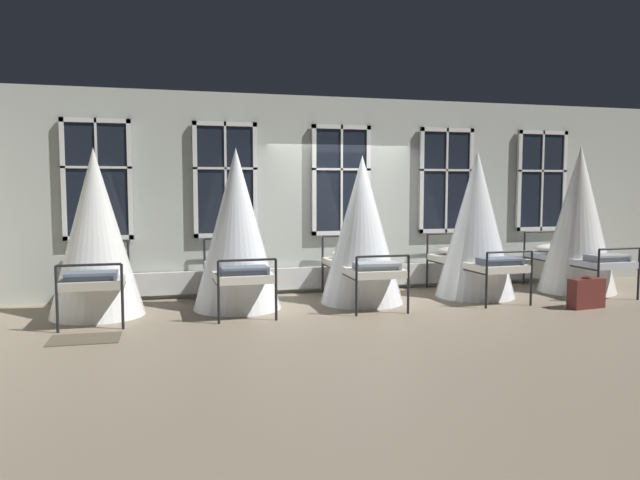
{
  "coord_description": "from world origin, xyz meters",
  "views": [
    {
      "loc": [
        -3.13,
        -9.08,
        1.79
      ],
      "look_at": [
        -0.68,
        -0.13,
        0.99
      ],
      "focal_mm": 34.59,
      "sensor_mm": 36.0,
      "label": 1
    }
  ],
  "objects_px": {
    "cot_first": "(96,235)",
    "cot_third": "(362,232)",
    "cot_fourth": "(476,226)",
    "suitcase_dark": "(586,293)",
    "cot_second": "(237,231)",
    "cot_fifth": "(578,221)"
  },
  "relations": [
    {
      "from": "cot_first",
      "to": "cot_second",
      "type": "xyz_separation_m",
      "value": [
        1.95,
        -0.01,
        0.02
      ]
    },
    {
      "from": "cot_first",
      "to": "cot_fifth",
      "type": "height_order",
      "value": "cot_fifth"
    },
    {
      "from": "cot_fourth",
      "to": "cot_first",
      "type": "bearing_deg",
      "value": 88.65
    },
    {
      "from": "cot_fifth",
      "to": "suitcase_dark",
      "type": "bearing_deg",
      "value": 146.46
    },
    {
      "from": "cot_fourth",
      "to": "suitcase_dark",
      "type": "relative_size",
      "value": 4.11
    },
    {
      "from": "cot_third",
      "to": "cot_fourth",
      "type": "distance_m",
      "value": 1.98
    },
    {
      "from": "cot_first",
      "to": "cot_third",
      "type": "height_order",
      "value": "cot_first"
    },
    {
      "from": "cot_third",
      "to": "cot_fourth",
      "type": "height_order",
      "value": "cot_fourth"
    },
    {
      "from": "cot_first",
      "to": "cot_third",
      "type": "bearing_deg",
      "value": -90.29
    },
    {
      "from": "cot_fourth",
      "to": "cot_fifth",
      "type": "bearing_deg",
      "value": -92.54
    },
    {
      "from": "cot_first",
      "to": "cot_fourth",
      "type": "xyz_separation_m",
      "value": [
        5.85,
        -0.02,
        0.03
      ]
    },
    {
      "from": "cot_third",
      "to": "cot_fifth",
      "type": "distance_m",
      "value": 3.9
    },
    {
      "from": "cot_first",
      "to": "cot_third",
      "type": "relative_size",
      "value": 1.03
    },
    {
      "from": "cot_third",
      "to": "suitcase_dark",
      "type": "bearing_deg",
      "value": -111.72
    },
    {
      "from": "cot_first",
      "to": "cot_fourth",
      "type": "bearing_deg",
      "value": -89.71
    },
    {
      "from": "cot_fifth",
      "to": "cot_fourth",
      "type": "bearing_deg",
      "value": 88.05
    },
    {
      "from": "suitcase_dark",
      "to": "cot_fifth",
      "type": "bearing_deg",
      "value": 50.02
    },
    {
      "from": "cot_second",
      "to": "cot_first",
      "type": "bearing_deg",
      "value": 89.27
    },
    {
      "from": "cot_second",
      "to": "cot_fifth",
      "type": "bearing_deg",
      "value": -90.95
    },
    {
      "from": "cot_second",
      "to": "cot_fourth",
      "type": "xyz_separation_m",
      "value": [
        3.9,
        -0.01,
        0.01
      ]
    },
    {
      "from": "cot_second",
      "to": "suitcase_dark",
      "type": "height_order",
      "value": "cot_second"
    },
    {
      "from": "suitcase_dark",
      "to": "cot_third",
      "type": "bearing_deg",
      "value": 149.62
    }
  ]
}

